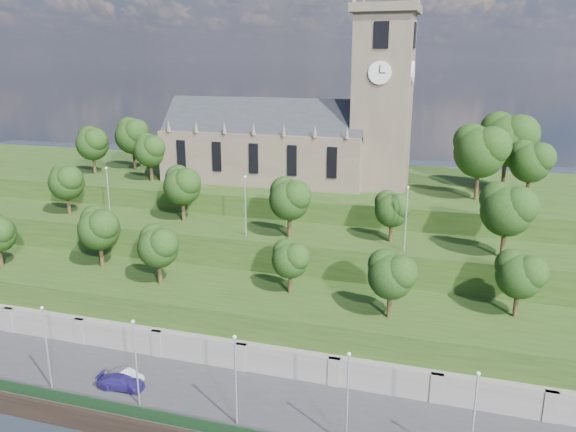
% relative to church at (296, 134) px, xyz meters
% --- Properties ---
extents(promenade, '(160.00, 12.00, 2.00)m').
position_rel_church_xyz_m(promenade, '(-0.79, -39.98, -21.52)').
color(promenade, '#2D2D30').
rests_on(promenade, ground).
extents(fence, '(160.00, 0.10, 1.20)m').
position_rel_church_xyz_m(fence, '(-0.79, -45.38, -19.92)').
color(fence, '#163219').
rests_on(fence, promenade).
extents(retaining_wall, '(160.00, 2.10, 5.00)m').
position_rel_church_xyz_m(retaining_wall, '(-0.79, -34.01, -20.02)').
color(retaining_wall, slate).
rests_on(retaining_wall, ground).
extents(embankment_lower, '(160.00, 12.00, 8.00)m').
position_rel_church_xyz_m(embankment_lower, '(-0.79, -27.98, -18.52)').
color(embankment_lower, '#223A13').
rests_on(embankment_lower, ground).
extents(embankment_upper, '(160.00, 10.00, 12.00)m').
position_rel_church_xyz_m(embankment_upper, '(-0.79, -16.98, -16.52)').
color(embankment_upper, '#223A13').
rests_on(embankment_upper, ground).
extents(hilltop, '(160.00, 32.00, 15.00)m').
position_rel_church_xyz_m(hilltop, '(-0.79, 4.02, -15.02)').
color(hilltop, '#223A13').
rests_on(hilltop, ground).
extents(church, '(38.60, 12.35, 27.60)m').
position_rel_church_xyz_m(church, '(0.00, 0.00, 0.00)').
color(church, brown).
rests_on(church, hilltop).
extents(trees_lower, '(67.20, 9.02, 7.90)m').
position_rel_church_xyz_m(trees_lower, '(-1.46, -27.92, -9.64)').
color(trees_lower, '#332414').
rests_on(trees_lower, embankment_lower).
extents(trees_upper, '(65.10, 8.46, 8.57)m').
position_rel_church_xyz_m(trees_upper, '(3.64, -17.94, -5.25)').
color(trees_upper, '#332414').
rests_on(trees_upper, embankment_upper).
extents(trees_hilltop, '(74.31, 16.35, 11.43)m').
position_rel_church_xyz_m(trees_hilltop, '(9.58, -0.56, -0.87)').
color(trees_hilltop, '#332414').
rests_on(trees_hilltop, hilltop).
extents(lamp_posts_promenade, '(60.36, 0.36, 8.86)m').
position_rel_church_xyz_m(lamp_posts_promenade, '(-2.79, -43.48, -15.47)').
color(lamp_posts_promenade, '#B2B2B7').
rests_on(lamp_posts_promenade, promenade).
extents(lamp_posts_upper, '(40.36, 0.36, 7.84)m').
position_rel_church_xyz_m(lamp_posts_upper, '(-0.79, -19.98, -6.00)').
color(lamp_posts_upper, '#B2B2B7').
rests_on(lamp_posts_upper, embankment_upper).
extents(car_middle, '(3.70, 1.72, 1.17)m').
position_rel_church_xyz_m(car_middle, '(-6.19, -40.18, -19.94)').
color(car_middle, '#999B9E').
rests_on(car_middle, promenade).
extents(car_right, '(4.90, 2.30, 1.38)m').
position_rel_church_xyz_m(car_right, '(-5.97, -41.57, -19.83)').
color(car_right, navy).
rests_on(car_right, promenade).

